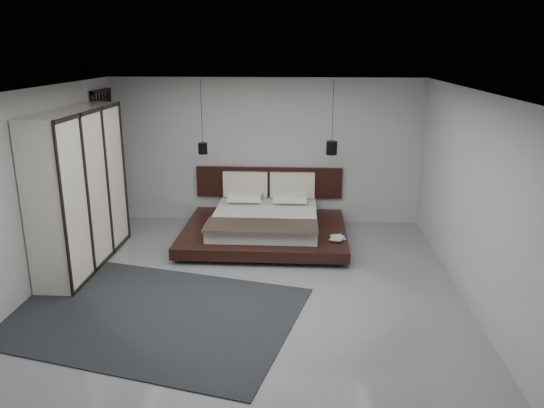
# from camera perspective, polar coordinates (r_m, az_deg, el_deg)

# --- Properties ---
(floor) EXTENTS (6.00, 6.00, 0.00)m
(floor) POSITION_cam_1_polar(r_m,az_deg,el_deg) (7.89, -2.36, -8.48)
(floor) COLOR gray
(floor) RESTS_ON ground
(ceiling) EXTENTS (6.00, 6.00, 0.00)m
(ceiling) POSITION_cam_1_polar(r_m,az_deg,el_deg) (7.18, -2.63, 12.24)
(ceiling) COLOR white
(ceiling) RESTS_ON wall_back
(wall_back) EXTENTS (6.00, 0.00, 6.00)m
(wall_back) POSITION_cam_1_polar(r_m,az_deg,el_deg) (10.33, -0.74, 5.70)
(wall_back) COLOR #AEAEAC
(wall_back) RESTS_ON floor
(wall_front) EXTENTS (6.00, 0.00, 6.00)m
(wall_front) POSITION_cam_1_polar(r_m,az_deg,el_deg) (4.61, -6.45, -8.34)
(wall_front) COLOR #AEAEAC
(wall_front) RESTS_ON floor
(wall_left) EXTENTS (0.00, 6.00, 6.00)m
(wall_left) POSITION_cam_1_polar(r_m,az_deg,el_deg) (8.28, -23.62, 1.61)
(wall_left) COLOR #AEAEAC
(wall_left) RESTS_ON floor
(wall_right) EXTENTS (0.00, 6.00, 6.00)m
(wall_right) POSITION_cam_1_polar(r_m,az_deg,el_deg) (7.70, 20.31, 0.93)
(wall_right) COLOR #AEAEAC
(wall_right) RESTS_ON floor
(lattice_screen) EXTENTS (0.05, 0.90, 2.60)m
(lattice_screen) POSITION_cam_1_polar(r_m,az_deg,el_deg) (10.46, -17.35, 4.54)
(lattice_screen) COLOR black
(lattice_screen) RESTS_ON floor
(bed) EXTENTS (2.86, 2.42, 1.09)m
(bed) POSITION_cam_1_polar(r_m,az_deg,el_deg) (9.54, -0.75, -2.08)
(bed) COLOR black
(bed) RESTS_ON floor
(book_lower) EXTENTS (0.27, 0.32, 0.03)m
(book_lower) POSITION_cam_1_polar(r_m,az_deg,el_deg) (8.90, 6.49, -3.67)
(book_lower) COLOR #99724C
(book_lower) RESTS_ON bed
(book_upper) EXTENTS (0.27, 0.32, 0.02)m
(book_upper) POSITION_cam_1_polar(r_m,az_deg,el_deg) (8.87, 6.37, -3.59)
(book_upper) COLOR #99724C
(book_upper) RESTS_ON book_lower
(pendant_left) EXTENTS (0.17, 0.17, 1.34)m
(pendant_left) POSITION_cam_1_polar(r_m,az_deg,el_deg) (9.82, -7.46, 5.98)
(pendant_left) COLOR black
(pendant_left) RESTS_ON ceiling
(pendant_right) EXTENTS (0.20, 0.20, 1.33)m
(pendant_right) POSITION_cam_1_polar(r_m,az_deg,el_deg) (9.64, 6.44, 6.03)
(pendant_right) COLOR black
(pendant_right) RESTS_ON ceiling
(wardrobe) EXTENTS (0.59, 2.50, 2.45)m
(wardrobe) POSITION_cam_1_polar(r_m,az_deg,el_deg) (8.72, -19.97, 1.50)
(wardrobe) COLOR silver
(wardrobe) RESTS_ON floor
(rug) EXTENTS (4.23, 3.45, 0.02)m
(rug) POSITION_cam_1_polar(r_m,az_deg,el_deg) (7.20, -12.97, -11.42)
(rug) COLOR black
(rug) RESTS_ON floor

